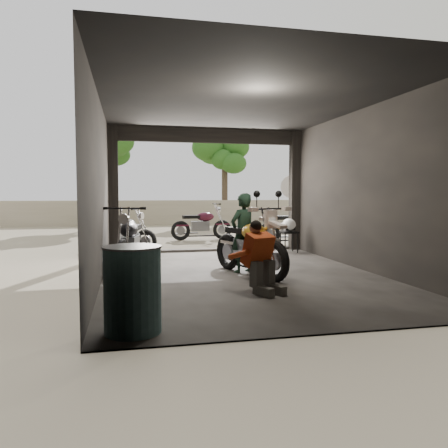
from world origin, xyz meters
name	(u,v)px	position (x,y,z in m)	size (l,w,h in m)	color
ground	(241,276)	(0.00, 0.00, 0.00)	(80.00, 80.00, 0.00)	#7A6D56
garage	(234,207)	(0.00, 0.55, 1.28)	(7.00, 7.13, 3.20)	#2D2B28
boundary_wall	(170,212)	(0.00, 14.00, 0.60)	(18.00, 0.30, 1.20)	gray
tree_left	(105,138)	(-3.00, 12.50, 3.99)	(2.20, 2.20, 5.60)	#382B1E
tree_right	(225,154)	(2.80, 14.00, 3.56)	(2.20, 2.20, 5.00)	#382B1E
main_bike	(249,241)	(0.17, 0.01, 0.66)	(0.81, 1.97, 1.31)	white
left_bike	(130,237)	(-2.00, 1.37, 0.64)	(0.78, 1.89, 1.28)	black
outside_bike_a	(122,230)	(-2.20, 3.89, 0.58)	(0.71, 1.73, 1.17)	black
outside_bike_b	(202,222)	(0.34, 6.43, 0.61)	(0.74, 1.80, 1.21)	#42101F
outside_bike_c	(293,223)	(2.78, 4.43, 0.65)	(0.79, 1.92, 1.30)	black
rider	(243,233)	(0.11, 0.30, 0.77)	(0.56, 0.37, 1.54)	black
mechanic	(263,259)	(-0.05, -1.47, 0.54)	(0.55, 0.75, 1.08)	#DB4F1D
stool	(289,234)	(2.00, 2.76, 0.49)	(0.41, 0.41, 0.56)	black
helmet	(289,225)	(2.00, 2.78, 0.73)	(0.35, 0.37, 0.33)	white
oil_drum	(133,291)	(-2.00, -3.00, 0.48)	(0.62, 0.62, 0.96)	#3E6869
sign_post	(291,199)	(2.81, 4.71, 1.38)	(0.70, 0.08, 2.09)	black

